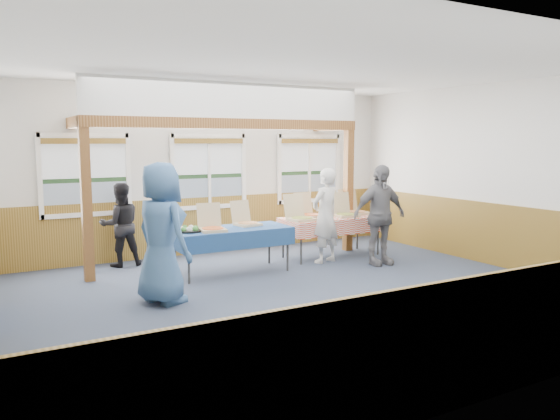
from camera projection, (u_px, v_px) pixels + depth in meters
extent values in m
plane|color=#2A3344|center=(301.00, 295.00, 7.82)|extent=(8.00, 8.00, 0.00)
plane|color=white|center=(302.00, 66.00, 7.42)|extent=(8.00, 8.00, 0.00)
plane|color=silver|center=(208.00, 171.00, 10.65)|extent=(8.00, 0.00, 8.00)
plane|color=silver|center=(519.00, 212.00, 4.59)|extent=(8.00, 0.00, 8.00)
plane|color=silver|center=(496.00, 175.00, 9.56)|extent=(0.00, 8.00, 8.00)
cube|color=brown|center=(209.00, 225.00, 10.76)|extent=(7.98, 0.05, 1.10)
cube|color=brown|center=(509.00, 331.00, 4.74)|extent=(7.98, 0.05, 1.10)
cube|color=brown|center=(492.00, 234.00, 9.68)|extent=(0.05, 6.98, 1.10)
cube|color=white|center=(87.00, 214.00, 9.57)|extent=(1.52, 0.05, 0.08)
cube|color=white|center=(84.00, 135.00, 9.40)|extent=(1.52, 0.05, 0.08)
cube|color=white|center=(40.00, 176.00, 9.13)|extent=(0.08, 0.05, 1.46)
cube|color=white|center=(129.00, 174.00, 9.84)|extent=(0.08, 0.05, 1.46)
cube|color=white|center=(86.00, 175.00, 9.48)|extent=(0.05, 0.05, 1.30)
cube|color=gray|center=(86.00, 197.00, 9.57)|extent=(1.40, 0.02, 0.52)
cube|color=#1C381C|center=(86.00, 180.00, 9.53)|extent=(1.40, 0.02, 0.08)
cube|color=silver|center=(85.00, 158.00, 9.48)|extent=(1.40, 0.02, 0.70)
cube|color=brown|center=(84.00, 141.00, 9.39)|extent=(1.40, 0.07, 0.10)
cube|color=white|center=(210.00, 207.00, 10.68)|extent=(1.52, 0.05, 0.08)
cube|color=white|center=(209.00, 136.00, 10.51)|extent=(1.52, 0.05, 0.08)
cube|color=white|center=(172.00, 173.00, 10.24)|extent=(0.08, 0.05, 1.46)
cube|color=white|center=(244.00, 171.00, 10.96)|extent=(0.08, 0.05, 1.46)
cube|color=white|center=(209.00, 172.00, 10.60)|extent=(0.05, 0.05, 1.30)
cube|color=gray|center=(209.00, 191.00, 10.68)|extent=(1.40, 0.02, 0.52)
cube|color=#1C381C|center=(209.00, 176.00, 10.64)|extent=(1.40, 0.02, 0.08)
cube|color=silver|center=(208.00, 156.00, 10.59)|extent=(1.40, 0.02, 0.70)
cube|color=brown|center=(209.00, 141.00, 10.51)|extent=(1.40, 0.07, 0.10)
cube|color=white|center=(309.00, 201.00, 11.80)|extent=(1.52, 0.05, 0.08)
cube|color=white|center=(310.00, 136.00, 11.62)|extent=(1.52, 0.05, 0.08)
cube|color=white|center=(279.00, 169.00, 11.35)|extent=(0.08, 0.05, 1.46)
cube|color=white|center=(338.00, 168.00, 12.07)|extent=(0.08, 0.05, 1.46)
cube|color=white|center=(309.00, 169.00, 11.71)|extent=(0.05, 0.05, 1.30)
cube|color=gray|center=(308.00, 187.00, 11.79)|extent=(1.40, 0.02, 0.52)
cube|color=#1C381C|center=(308.00, 173.00, 11.76)|extent=(1.40, 0.02, 0.08)
cube|color=silver|center=(308.00, 155.00, 11.71)|extent=(1.40, 0.02, 0.70)
cube|color=brown|center=(310.00, 141.00, 11.62)|extent=(1.40, 0.07, 0.10)
cube|color=#5D3314|center=(87.00, 205.00, 8.45)|extent=(0.15, 0.15, 2.40)
cube|color=#5D3314|center=(348.00, 191.00, 10.87)|extent=(0.15, 0.15, 2.40)
cube|color=#5D3314|center=(233.00, 124.00, 9.50)|extent=(5.15, 0.18, 0.18)
cylinder|color=#2F2F2F|center=(189.00, 261.00, 8.37)|extent=(0.04, 0.04, 0.73)
cylinder|color=#2F2F2F|center=(175.00, 253.00, 8.94)|extent=(0.04, 0.04, 0.73)
cylinder|color=#2F2F2F|center=(288.00, 250.00, 9.22)|extent=(0.04, 0.04, 0.73)
cylinder|color=#2F2F2F|center=(269.00, 243.00, 9.79)|extent=(0.04, 0.04, 0.73)
cube|color=#2F2F2F|center=(232.00, 229.00, 9.03)|extent=(1.99, 1.14, 0.03)
cube|color=navy|center=(232.00, 228.00, 9.03)|extent=(2.06, 1.21, 0.01)
cube|color=navy|center=(243.00, 241.00, 8.68)|extent=(1.90, 0.39, 0.28)
cube|color=navy|center=(222.00, 233.00, 9.41)|extent=(1.90, 0.39, 0.28)
cylinder|color=#2F2F2F|center=(301.00, 244.00, 9.69)|extent=(0.04, 0.04, 0.73)
cylinder|color=#2F2F2F|center=(283.00, 239.00, 10.26)|extent=(0.04, 0.04, 0.73)
cylinder|color=#2F2F2F|center=(378.00, 236.00, 10.54)|extent=(0.04, 0.04, 0.73)
cylinder|color=#2F2F2F|center=(357.00, 231.00, 11.10)|extent=(0.04, 0.04, 0.73)
cube|color=#2F2F2F|center=(331.00, 218.00, 10.35)|extent=(1.97, 1.09, 0.03)
cube|color=red|center=(331.00, 217.00, 10.35)|extent=(2.04, 1.16, 0.01)
cube|color=red|center=(344.00, 228.00, 10.00)|extent=(1.89, 0.34, 0.28)
cube|color=red|center=(319.00, 222.00, 10.73)|extent=(1.89, 0.34, 0.28)
cube|color=tan|center=(213.00, 230.00, 8.70)|extent=(0.44, 0.44, 0.04)
cylinder|color=gold|center=(213.00, 228.00, 8.70)|extent=(0.39, 0.39, 0.01)
cube|color=tan|center=(209.00, 215.00, 8.89)|extent=(0.40, 0.14, 0.39)
cube|color=tan|center=(248.00, 224.00, 9.30)|extent=(0.42, 0.42, 0.04)
cylinder|color=#DCB366|center=(248.00, 223.00, 9.30)|extent=(0.37, 0.37, 0.01)
cube|color=tan|center=(240.00, 211.00, 9.45)|extent=(0.38, 0.14, 0.37)
cube|color=tan|center=(302.00, 219.00, 9.86)|extent=(0.45, 0.45, 0.05)
cylinder|color=gold|center=(302.00, 218.00, 9.86)|extent=(0.39, 0.39, 0.01)
cube|color=tan|center=(294.00, 205.00, 10.05)|extent=(0.43, 0.12, 0.42)
cube|color=tan|center=(312.00, 216.00, 10.31)|extent=(0.47, 0.47, 0.05)
cylinder|color=gold|center=(312.00, 214.00, 10.30)|extent=(0.41, 0.41, 0.01)
cube|color=tan|center=(303.00, 203.00, 10.47)|extent=(0.42, 0.16, 0.41)
cube|color=tan|center=(346.00, 216.00, 10.36)|extent=(0.46, 0.46, 0.05)
cylinder|color=gold|center=(346.00, 214.00, 10.36)|extent=(0.40, 0.40, 0.01)
cube|color=tan|center=(340.00, 203.00, 10.56)|extent=(0.42, 0.14, 0.40)
cube|color=tan|center=(356.00, 213.00, 10.75)|extent=(0.44, 0.44, 0.05)
cylinder|color=#DCB366|center=(356.00, 211.00, 10.74)|extent=(0.39, 0.39, 0.01)
cube|color=tan|center=(348.00, 200.00, 10.94)|extent=(0.43, 0.11, 0.42)
cylinder|color=black|center=(189.00, 231.00, 8.66)|extent=(0.42, 0.42, 0.03)
cylinder|color=silver|center=(189.00, 229.00, 8.66)|extent=(0.09, 0.09, 0.04)
sphere|color=#34742C|center=(196.00, 228.00, 8.72)|extent=(0.09, 0.09, 0.09)
sphere|color=beige|center=(191.00, 228.00, 8.77)|extent=(0.09, 0.09, 0.09)
sphere|color=#34742C|center=(185.00, 228.00, 8.74)|extent=(0.09, 0.09, 0.09)
sphere|color=beige|center=(181.00, 229.00, 8.65)|extent=(0.09, 0.09, 0.09)
sphere|color=#34742C|center=(183.00, 230.00, 8.57)|extent=(0.09, 0.09, 0.09)
sphere|color=beige|center=(190.00, 230.00, 8.55)|extent=(0.09, 0.09, 0.09)
sphere|color=#34742C|center=(195.00, 229.00, 8.62)|extent=(0.09, 0.09, 0.09)
cylinder|color=#A1601A|center=(375.00, 212.00, 10.53)|extent=(0.07, 0.07, 0.15)
imported|color=silver|center=(325.00, 216.00, 9.82)|extent=(0.71, 0.56, 1.71)
imported|color=black|center=(120.00, 225.00, 9.53)|extent=(0.72, 0.56, 1.47)
imported|color=#365B89|center=(161.00, 233.00, 7.33)|extent=(0.89, 1.09, 1.92)
imported|color=slate|center=(380.00, 215.00, 9.65)|extent=(1.08, 0.52, 1.78)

